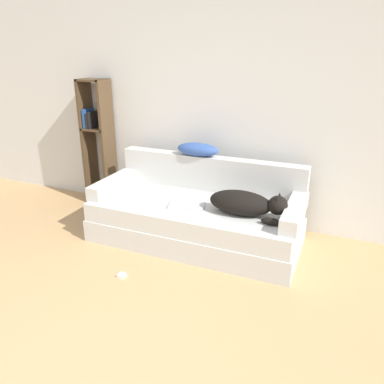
{
  "coord_description": "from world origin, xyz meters",
  "views": [
    {
      "loc": [
        1.21,
        -1.06,
        1.85
      ],
      "look_at": [
        -0.11,
        2.03,
        0.56
      ],
      "focal_mm": 35.0,
      "sensor_mm": 36.0,
      "label": 1
    }
  ],
  "objects_px": {
    "throw_pillow": "(198,149)",
    "couch": "(196,222)",
    "laptop": "(187,205)",
    "dog": "(246,203)",
    "bookshelf": "(97,137)",
    "power_adapter": "(122,275)"
  },
  "relations": [
    {
      "from": "couch",
      "to": "dog",
      "type": "relative_size",
      "value": 2.87
    },
    {
      "from": "throw_pillow",
      "to": "power_adapter",
      "type": "distance_m",
      "value": 1.53
    },
    {
      "from": "couch",
      "to": "bookshelf",
      "type": "relative_size",
      "value": 1.36
    },
    {
      "from": "laptop",
      "to": "throw_pillow",
      "type": "height_order",
      "value": "throw_pillow"
    },
    {
      "from": "couch",
      "to": "dog",
      "type": "height_order",
      "value": "dog"
    },
    {
      "from": "throw_pillow",
      "to": "bookshelf",
      "type": "xyz_separation_m",
      "value": [
        -1.37,
        0.11,
        -0.01
      ]
    },
    {
      "from": "bookshelf",
      "to": "power_adapter",
      "type": "height_order",
      "value": "bookshelf"
    },
    {
      "from": "bookshelf",
      "to": "couch",
      "type": "bearing_deg",
      "value": -18.35
    },
    {
      "from": "couch",
      "to": "throw_pillow",
      "type": "distance_m",
      "value": 0.77
    },
    {
      "from": "couch",
      "to": "dog",
      "type": "bearing_deg",
      "value": -9.02
    },
    {
      "from": "throw_pillow",
      "to": "couch",
      "type": "bearing_deg",
      "value": -70.17
    },
    {
      "from": "throw_pillow",
      "to": "laptop",
      "type": "bearing_deg",
      "value": -79.84
    },
    {
      "from": "throw_pillow",
      "to": "power_adapter",
      "type": "relative_size",
      "value": 7.29
    },
    {
      "from": "dog",
      "to": "throw_pillow",
      "type": "xyz_separation_m",
      "value": [
        -0.67,
        0.47,
        0.33
      ]
    },
    {
      "from": "bookshelf",
      "to": "throw_pillow",
      "type": "bearing_deg",
      "value": -4.69
    },
    {
      "from": "laptop",
      "to": "throw_pillow",
      "type": "relative_size",
      "value": 0.84
    },
    {
      "from": "laptop",
      "to": "dog",
      "type": "bearing_deg",
      "value": -11.57
    },
    {
      "from": "couch",
      "to": "bookshelf",
      "type": "height_order",
      "value": "bookshelf"
    },
    {
      "from": "couch",
      "to": "bookshelf",
      "type": "bearing_deg",
      "value": 161.65
    },
    {
      "from": "couch",
      "to": "laptop",
      "type": "distance_m",
      "value": 0.25
    },
    {
      "from": "dog",
      "to": "laptop",
      "type": "height_order",
      "value": "dog"
    },
    {
      "from": "laptop",
      "to": "power_adapter",
      "type": "distance_m",
      "value": 0.91
    }
  ]
}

